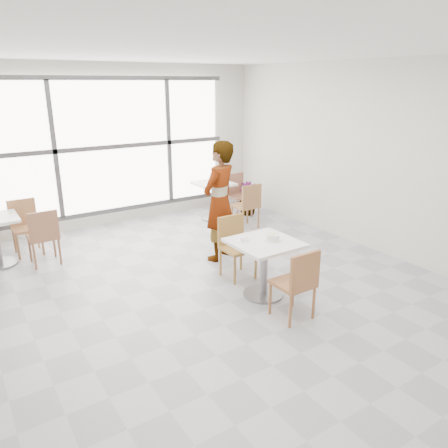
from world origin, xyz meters
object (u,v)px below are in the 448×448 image
oatmeal_bowl (273,237)px  bg_chair_left_far (25,223)px  chair_near (298,280)px  chair_far (235,242)px  main_table (264,258)px  bg_chair_left_near (43,234)px  plant_right (248,199)px  coffee_cup (243,239)px  person (220,202)px  bg_chair_right_near (248,203)px  bg_chair_right_far (237,192)px  bg_table_right (214,195)px

oatmeal_bowl → bg_chair_left_far: bearing=125.8°
chair_near → chair_far: size_ratio=1.00×
main_table → bg_chair_left_near: (-2.15, 2.58, -0.02)m
chair_near → plant_right: (2.02, 3.72, -0.16)m
chair_near → coffee_cup: (-0.18, 0.83, 0.28)m
coffee_cup → bg_chair_left_near: (-1.92, 2.44, -0.28)m
chair_near → person: bearing=-97.1°
person → bg_chair_left_near: person is taller
bg_chair_right_near → plant_right: 0.96m
chair_far → bg_chair_right_far: same height
main_table → bg_chair_right_far: size_ratio=0.92×
person → bg_table_right: person is taller
coffee_cup → plant_right: size_ratio=0.23×
oatmeal_bowl → bg_chair_right_near: (1.30, 2.31, -0.29)m
main_table → coffee_cup: coffee_cup is taller
main_table → plant_right: main_table is taller
chair_far → bg_table_right: chair_far is taller
bg_chair_left_far → bg_chair_right_near: (3.70, -1.01, 0.00)m
chair_near → plant_right: size_ratio=1.28×
oatmeal_bowl → person: size_ratio=0.11×
bg_table_right → bg_chair_right_near: 0.91m
bg_chair_left_far → bg_chair_right_far: same height
main_table → chair_far: bearing=86.4°
chair_far → bg_table_right: 2.70m
bg_chair_left_far → plant_right: size_ratio=1.28×
chair_near → chair_far: bearing=-93.9°
bg_chair_left_near → bg_chair_right_near: same height
oatmeal_bowl → plant_right: size_ratio=0.31×
main_table → plant_right: (1.97, 3.04, -0.18)m
bg_table_right → bg_chair_right_near: bg_chair_right_near is taller
bg_chair_left_near → chair_near: bearing=122.7°
coffee_cup → bg_chair_left_near: bearing=128.2°
chair_far → plant_right: chair_far is taller
oatmeal_bowl → person: (0.09, 1.40, 0.13)m
person → bg_chair_left_far: person is taller
coffee_cup → plant_right: (2.20, 2.90, -0.44)m
chair_far → bg_chair_right_near: (1.37, 1.55, 0.00)m
bg_chair_right_far → oatmeal_bowl: bearing=-117.6°
bg_chair_right_near → bg_chair_right_far: same height
chair_far → bg_chair_left_far: size_ratio=1.00×
chair_far → plant_right: (1.92, 2.31, -0.16)m
person → bg_chair_left_near: 2.68m
bg_chair_right_far → bg_chair_right_near: bearing=-112.1°
main_table → bg_table_right: same height
bg_chair_right_far → plant_right: size_ratio=1.28×
bg_chair_left_far → bg_chair_right_far: bearing=-2.5°
oatmeal_bowl → bg_chair_left_far: size_ratio=0.24×
chair_near → bg_chair_left_near: bearing=-57.3°
chair_near → oatmeal_bowl: chair_near is taller
chair_near → plant_right: chair_near is taller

